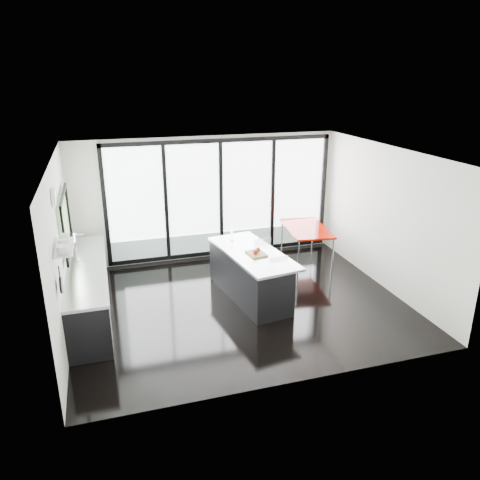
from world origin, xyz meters
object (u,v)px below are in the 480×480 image
object	(u,v)px
bar_stool_near	(282,290)
bar_stool_far	(266,270)
island	(249,274)
red_table	(306,245)

from	to	relation	value
bar_stool_near	bar_stool_far	world-z (taller)	bar_stool_far
island	bar_stool_far	size ratio (longest dim) A/B	3.03
island	bar_stool_near	bearing A→B (deg)	-56.67
island	bar_stool_near	distance (m)	0.77
island	bar_stool_far	bearing A→B (deg)	29.78
bar_stool_far	red_table	distance (m)	1.71
bar_stool_near	red_table	xyz separation A→B (m)	(1.36, 1.95, 0.04)
bar_stool_far	red_table	size ratio (longest dim) A/B	0.51
red_table	island	bearing A→B (deg)	-143.67
bar_stool_far	red_table	bearing A→B (deg)	28.24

